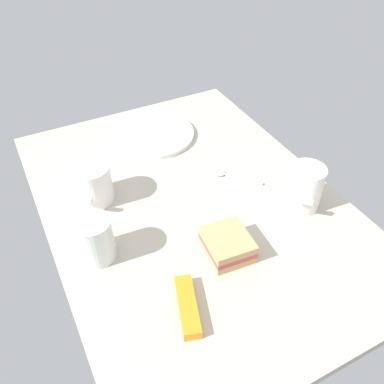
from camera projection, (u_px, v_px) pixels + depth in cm
name	position (u px, v px, depth cm)	size (l,w,h in cm)	color
tabletop	(192.00, 205.00, 95.17)	(90.00, 64.00, 2.00)	#BCB29E
plate_of_food	(152.00, 134.00, 114.33)	(22.97, 22.97, 1.20)	white
coffee_mug_black	(93.00, 183.00, 92.07)	(10.64, 9.67, 9.28)	white
coffee_mug_milky	(305.00, 187.00, 90.23)	(9.46, 9.05, 10.40)	white
sandwich_main	(227.00, 245.00, 81.87)	(10.18, 9.31, 4.40)	tan
glass_of_milk	(95.00, 240.00, 79.70)	(7.30, 7.30, 9.54)	silver
spoon	(229.00, 175.00, 101.18)	(10.89, 9.64, 0.80)	silver
snack_bar	(188.00, 306.00, 72.74)	(12.03, 3.13, 2.00)	orange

